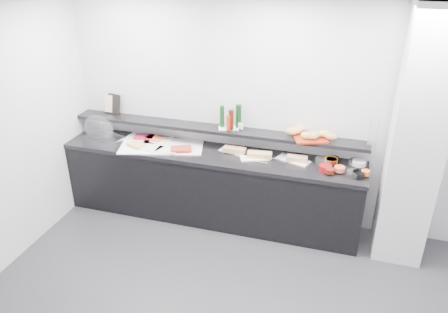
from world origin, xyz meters
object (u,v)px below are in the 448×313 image
(carafe, at_px, (373,134))
(condiment_tray, at_px, (229,128))
(framed_print, at_px, (113,104))
(sandwich_plate_mid, at_px, (255,158))
(cloche_base, at_px, (105,138))
(bread_tray, at_px, (311,139))

(carafe, bearing_deg, condiment_tray, 178.35)
(framed_print, relative_size, condiment_tray, 1.10)
(condiment_tray, bearing_deg, sandwich_plate_mid, -48.04)
(cloche_base, xyz_separation_m, carafe, (3.18, 0.16, 0.38))
(sandwich_plate_mid, relative_size, carafe, 1.09)
(condiment_tray, bearing_deg, carafe, -20.69)
(sandwich_plate_mid, distance_m, framed_print, 1.99)
(sandwich_plate_mid, xyz_separation_m, bread_tray, (0.60, 0.16, 0.25))
(sandwich_plate_mid, relative_size, condiment_tray, 1.39)
(framed_print, xyz_separation_m, bread_tray, (2.54, -0.12, -0.12))
(framed_print, distance_m, carafe, 3.19)
(sandwich_plate_mid, xyz_separation_m, carafe, (1.25, 0.16, 0.39))
(cloche_base, relative_size, carafe, 1.55)
(sandwich_plate_mid, distance_m, bread_tray, 0.67)
(sandwich_plate_mid, height_order, bread_tray, bread_tray)
(carafe, bearing_deg, bread_tray, -179.56)
(sandwich_plate_mid, xyz_separation_m, framed_print, (-1.94, 0.27, 0.37))
(framed_print, height_order, condiment_tray, framed_print)
(bread_tray, bearing_deg, framed_print, 157.19)
(sandwich_plate_mid, bearing_deg, carafe, -14.61)
(condiment_tray, xyz_separation_m, carafe, (1.62, -0.05, 0.14))
(carafe, bearing_deg, framed_print, 177.97)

